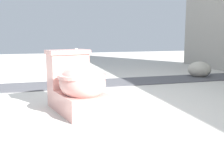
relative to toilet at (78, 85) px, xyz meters
name	(u,v)px	position (x,y,z in m)	size (l,w,h in m)	color
ground_plane	(87,110)	(-0.02, 0.08, -0.22)	(14.00, 14.00, 0.00)	beige
gravel_strip	(108,83)	(-1.17, 0.58, -0.21)	(0.56, 8.00, 0.01)	#4C4C51
toilet	(78,85)	(0.00, 0.00, 0.00)	(0.70, 0.51, 0.52)	#E09E93
boulder_near	(199,69)	(-1.25, 2.03, -0.10)	(0.34, 0.26, 0.24)	#ADA899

